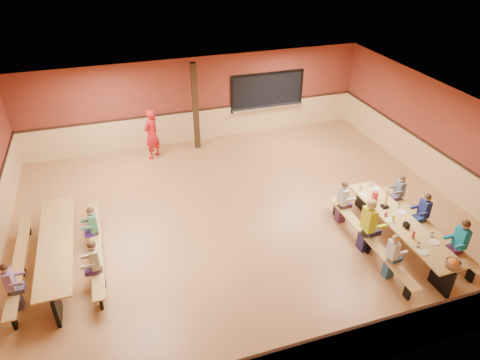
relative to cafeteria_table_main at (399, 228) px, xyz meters
name	(u,v)px	position (x,y,z in m)	size (l,w,h in m)	color
ground	(242,216)	(-3.25, 2.30, -0.53)	(12.00, 12.00, 0.00)	#A46B3E
room_envelope	(242,195)	(-3.25, 2.30, 0.16)	(12.04, 10.04, 3.02)	maroon
kitchen_pass_through	(267,93)	(-0.65, 7.26, 0.96)	(2.78, 0.28, 1.38)	black
structural_post	(195,107)	(-3.45, 6.70, 0.97)	(0.18, 0.18, 3.00)	black
cafeteria_table_main	(399,228)	(0.00, 0.00, 0.00)	(1.91, 3.70, 0.74)	tan
cafeteria_table_second	(58,249)	(-7.84, 1.75, 0.00)	(1.91, 3.70, 0.74)	tan
seated_child_white_left	(391,256)	(-0.83, -0.85, 0.05)	(0.34, 0.28, 1.15)	silver
seated_adult_yellow	(368,225)	(-0.83, 0.13, 0.18)	(0.47, 0.38, 1.41)	#C3D617
seated_child_grey_left	(342,202)	(-0.83, 1.31, 0.08)	(0.37, 0.30, 1.20)	silver
seated_child_teal_right	(459,244)	(0.82, -1.03, 0.11)	(0.40, 0.33, 1.27)	#168CAF
seated_child_navy_right	(423,215)	(0.82, 0.21, 0.07)	(0.36, 0.30, 1.20)	navy
seated_child_char_right	(399,194)	(0.82, 1.20, 0.05)	(0.34, 0.28, 1.15)	#50535A
seated_child_purple_sec	(12,287)	(-8.67, 0.73, 0.06)	(0.35, 0.29, 1.17)	#946496
seated_child_green_sec	(94,229)	(-7.02, 2.17, 0.07)	(0.36, 0.29, 1.18)	#3A7654
seated_child_tan_sec	(96,265)	(-7.02, 0.83, 0.09)	(0.38, 0.31, 1.24)	#B1AB8E
standing_woman	(152,134)	(-5.03, 6.43, 0.33)	(0.63, 0.41, 1.72)	red
punch_pitcher	(375,196)	(-0.09, 1.00, 0.32)	(0.16, 0.16, 0.22)	red
chip_bowl	(453,263)	(0.07, -1.65, 0.29)	(0.32, 0.32, 0.15)	orange
napkin_dispenser	(406,225)	(-0.05, -0.25, 0.28)	(0.10, 0.14, 0.13)	black
condiment_mustard	(393,218)	(-0.19, 0.06, 0.30)	(0.06, 0.06, 0.17)	yellow
condiment_ketchup	(414,235)	(-0.13, -0.62, 0.30)	(0.06, 0.06, 0.17)	#B2140F
table_paddle	(385,203)	(-0.05, 0.61, 0.35)	(0.16, 0.16, 0.56)	black
place_settings	(401,219)	(0.00, 0.00, 0.27)	(0.65, 3.30, 0.11)	beige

